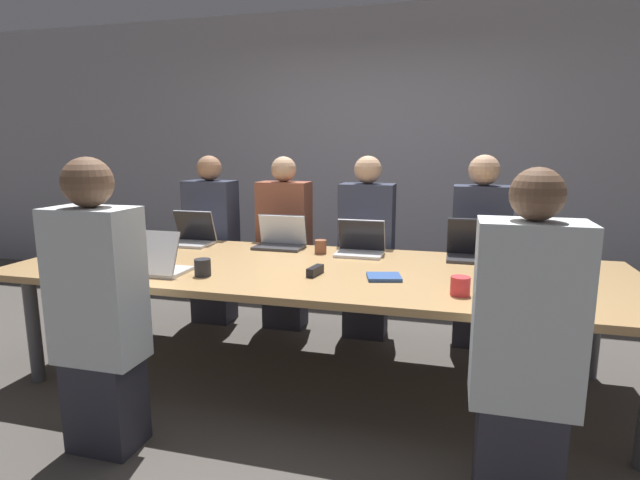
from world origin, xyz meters
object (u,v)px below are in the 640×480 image
(laptop_far_right, at_px, (474,248))
(laptop_near_left, at_px, (152,262))
(laptop_far_midleft, at_px, (281,238))
(laptop_near_right, at_px, (520,288))
(person_far_right, at_px, (479,255))
(cup_near_right, at_px, (460,286))
(person_far_left, at_px, (212,243))
(laptop_far_center, at_px, (360,245))
(person_near_right, at_px, (525,352))
(bottle_far_right, at_px, (526,253))
(person_near_left, at_px, (99,312))
(stapler, at_px, (315,271))
(cup_far_center, at_px, (321,247))
(cup_near_left, at_px, (203,267))
(cup_far_right, at_px, (519,257))
(person_far_midleft, at_px, (285,246))
(person_far_center, at_px, (367,251))
(laptop_far_left, at_px, (193,235))

(laptop_far_right, distance_m, laptop_near_left, 2.00)
(laptop_near_left, bearing_deg, laptop_far_midleft, -116.29)
(laptop_near_right, relative_size, person_far_right, 0.25)
(laptop_near_right, bearing_deg, cup_near_right, -11.59)
(person_far_left, distance_m, laptop_far_center, 1.39)
(laptop_near_left, distance_m, laptop_far_center, 1.34)
(person_near_right, relative_size, bottle_far_right, 6.16)
(laptop_far_midleft, bearing_deg, person_near_left, -104.82)
(laptop_near_right, bearing_deg, stapler, -13.10)
(person_far_right, bearing_deg, person_far_left, -179.34)
(bottle_far_right, relative_size, cup_far_center, 2.39)
(person_far_right, relative_size, bottle_far_right, 6.24)
(cup_near_left, relative_size, laptop_far_midleft, 0.27)
(laptop_far_right, distance_m, laptop_far_midleft, 1.34)
(person_near_left, bearing_deg, laptop_near_left, -83.11)
(cup_far_right, relative_size, cup_near_left, 0.81)
(cup_far_center, bearing_deg, person_far_midleft, 131.73)
(cup_far_center, height_order, person_far_midleft, person_far_midleft)
(person_far_left, height_order, person_far_center, person_far_center)
(laptop_near_right, distance_m, cup_near_right, 0.28)
(person_far_right, xyz_separation_m, laptop_near_left, (-1.85, -1.26, 0.12))
(laptop_near_left, height_order, person_far_midleft, person_far_midleft)
(bottle_far_right, xyz_separation_m, laptop_near_left, (-2.08, -0.69, -0.02))
(laptop_far_center, xyz_separation_m, stapler, (-0.15, -0.61, -0.04))
(cup_near_left, height_order, laptop_far_center, laptop_far_center)
(cup_near_left, bearing_deg, laptop_far_left, 122.38)
(person_far_right, xyz_separation_m, cup_near_left, (-1.55, -1.23, 0.10))
(stapler, bearing_deg, cup_near_left, -153.86)
(person_far_midleft, bearing_deg, person_far_left, -177.05)
(cup_far_center, relative_size, stapler, 0.60)
(laptop_far_midleft, bearing_deg, cup_near_left, -99.99)
(cup_near_right, height_order, laptop_far_left, laptop_far_left)
(cup_far_right, bearing_deg, laptop_far_center, -178.80)
(person_far_right, distance_m, stapler, 1.41)
(cup_far_right, distance_m, bottle_far_right, 0.18)
(laptop_far_right, relative_size, person_far_right, 0.25)
(person_near_right, relative_size, stapler, 8.88)
(laptop_far_right, xyz_separation_m, person_far_left, (-2.06, 0.36, -0.14))
(cup_far_right, xyz_separation_m, cup_far_center, (-1.28, -0.06, 0.01))
(person_far_right, distance_m, cup_far_center, 1.17)
(person_near_right, xyz_separation_m, cup_near_right, (-0.24, 0.50, 0.11))
(laptop_near_right, distance_m, person_near_left, 1.98)
(person_near_right, relative_size, cup_near_right, 14.41)
(cup_near_right, distance_m, laptop_far_midleft, 1.53)
(person_far_left, height_order, stapler, person_far_left)
(laptop_far_left, distance_m, person_near_left, 1.44)
(person_far_center, xyz_separation_m, laptop_far_midleft, (-0.58, -0.32, 0.13))
(cup_near_left, bearing_deg, person_far_center, 58.65)
(person_near_left, height_order, laptop_far_midleft, person_near_left)
(laptop_far_midleft, bearing_deg, laptop_near_left, -116.29)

